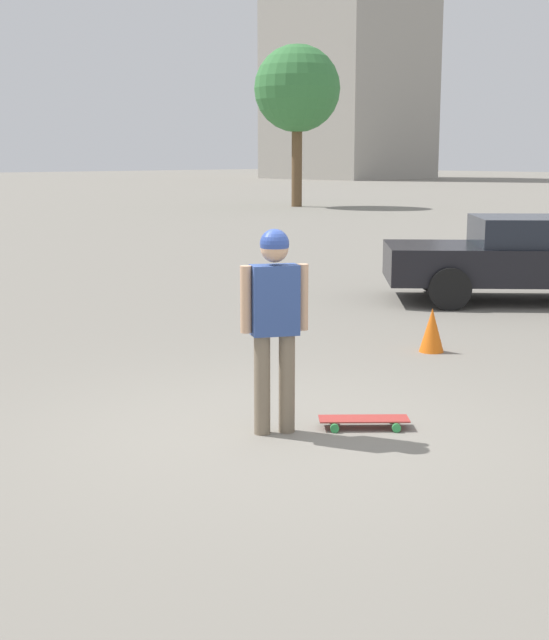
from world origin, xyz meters
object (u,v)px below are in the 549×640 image
(person, at_px, (274,311))
(traffic_cone, at_px, (432,330))
(car_parked_near, at_px, (535,257))
(skateboard, at_px, (364,420))

(person, xyz_separation_m, traffic_cone, (-3.51, -1.01, -0.77))
(traffic_cone, bearing_deg, car_parked_near, -164.52)
(person, distance_m, traffic_cone, 3.73)
(skateboard, xyz_separation_m, traffic_cone, (-2.87, -1.44, 0.19))
(person, distance_m, skateboard, 1.24)
(person, relative_size, car_parked_near, 0.37)
(traffic_cone, bearing_deg, skateboard, 26.64)
(person, relative_size, skateboard, 2.39)
(person, bearing_deg, traffic_cone, 44.90)
(car_parked_near, bearing_deg, traffic_cone, 61.46)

